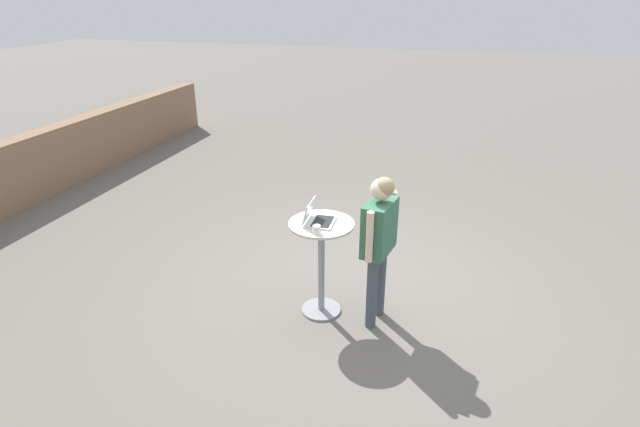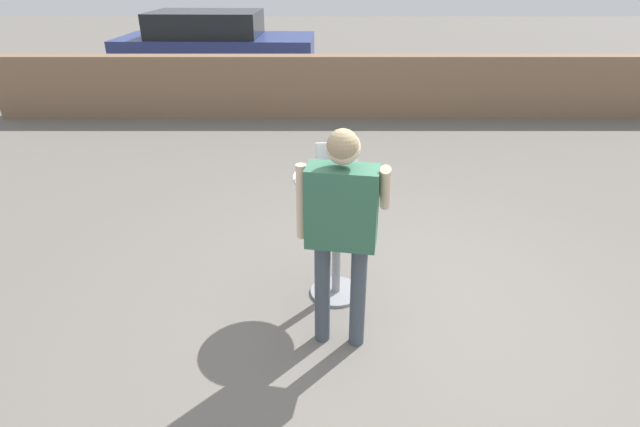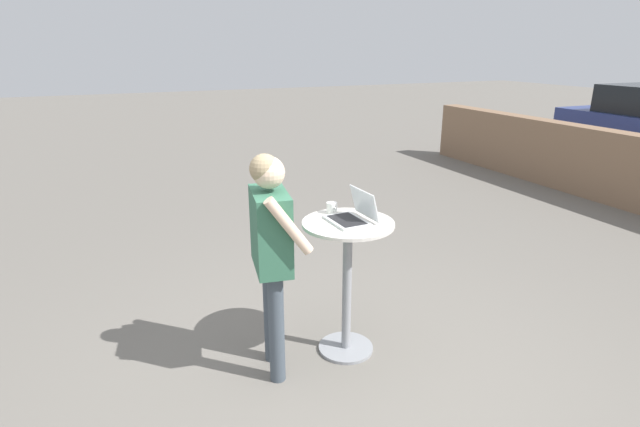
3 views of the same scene
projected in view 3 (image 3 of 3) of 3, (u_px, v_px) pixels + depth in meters
The scene contains 5 objects.
ground_plane at pixel (339, 396), 3.40m from camera, with size 50.00×50.00×0.00m, color slate.
cafe_table at pixel (347, 268), 3.71m from camera, with size 0.67×0.67×1.06m.
laptop at pixel (353, 215), 3.59m from camera, with size 0.34×0.31×0.23m.
coffee_mug at pixel (332, 208), 3.77m from camera, with size 0.11×0.08×0.08m.
standing_person at pixel (271, 239), 3.37m from camera, with size 0.63×0.34×1.62m.
Camera 3 is at (2.53, -1.27, 2.27)m, focal length 28.00 mm.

